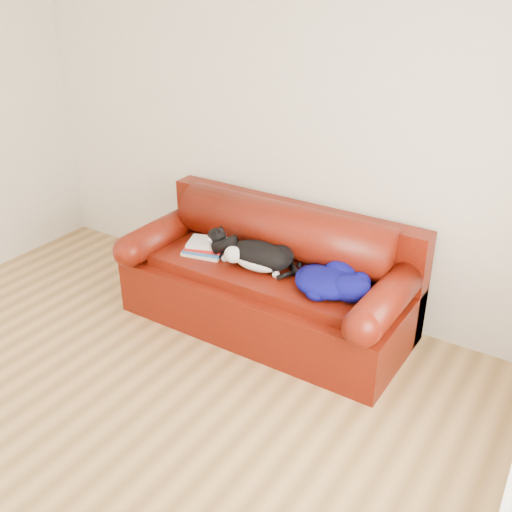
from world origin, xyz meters
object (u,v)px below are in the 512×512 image
at_px(sofa_base, 267,296).
at_px(book_stack, 206,247).
at_px(cat, 258,257).
at_px(blanket, 331,281).

xyz_separation_m(sofa_base, book_stack, (-0.48, -0.08, 0.31)).
height_order(sofa_base, book_stack, book_stack).
relative_size(sofa_base, cat, 3.06).
bearing_deg(book_stack, blanket, 0.10).
relative_size(book_stack, cat, 0.49).
xyz_separation_m(book_stack, blanket, (1.03, 0.00, 0.02)).
bearing_deg(sofa_base, book_stack, -170.39).
bearing_deg(blanket, cat, 179.65).
height_order(cat, blanket, cat).
height_order(sofa_base, blanket, blanket).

